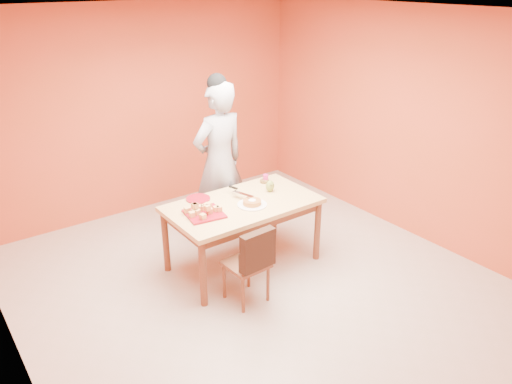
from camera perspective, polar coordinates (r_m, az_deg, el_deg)
floor at (r=5.30m, az=0.20°, el=-10.67°), size 5.00×5.00×0.00m
ceiling at (r=4.38m, az=0.25°, el=19.91°), size 5.00×5.00×0.00m
wall_back at (r=6.75m, az=-12.64°, el=9.09°), size 4.50×0.00×4.50m
wall_right at (r=6.21m, az=17.32°, el=7.31°), size 0.00×5.00×5.00m
dining_table at (r=5.34m, az=-1.52°, el=-2.13°), size 1.60×0.90×0.76m
dining_chair at (r=4.86m, az=-1.04°, el=-8.06°), size 0.40×0.46×0.83m
pastry_pile at (r=5.02m, az=-5.96°, el=-1.85°), size 0.32×0.32×0.11m
person at (r=5.88m, az=-4.22°, el=3.40°), size 0.74×0.52×1.91m
pastry_platter at (r=5.05m, az=-5.93°, el=-2.50°), size 0.41×0.41×0.02m
red_dinner_plate at (r=5.40m, az=-6.62°, el=-0.76°), size 0.26×0.26×0.02m
white_cake_plate at (r=5.23m, az=-0.45°, el=-1.46°), size 0.40×0.40×0.01m
sponge_cake at (r=5.22m, az=-0.45°, el=-1.19°), size 0.23×0.23×0.04m
cake_server at (r=5.34m, az=-1.49°, el=-0.22°), size 0.13×0.27×0.01m
egg_ornament at (r=5.54m, az=1.62°, el=0.67°), size 0.12×0.10×0.13m
magenta_glass at (r=5.81m, az=1.11°, el=1.59°), size 0.08×0.08×0.09m
checker_tin at (r=5.80m, az=0.98°, el=1.25°), size 0.13×0.13×0.03m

